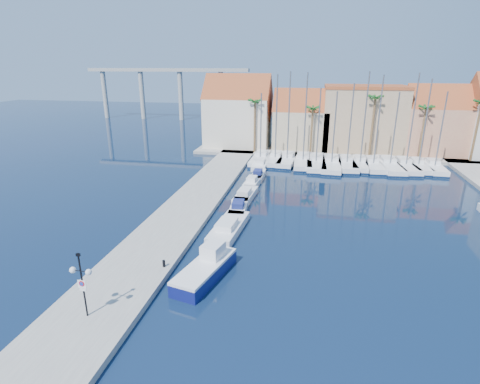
{
  "coord_description": "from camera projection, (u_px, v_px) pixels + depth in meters",
  "views": [
    {
      "loc": [
        4.23,
        -24.11,
        15.59
      ],
      "look_at": [
        -2.81,
        11.93,
        3.0
      ],
      "focal_mm": 28.0,
      "sensor_mm": 36.0,
      "label": 1
    }
  ],
  "objects": [
    {
      "name": "sailboat_1",
      "position": [
        275.0,
        159.0,
        62.4
      ],
      "size": [
        2.61,
        9.4,
        14.14
      ],
      "rotation": [
        0.0,
        0.0,
        0.01
      ],
      "color": "white",
      "rests_on": "ground"
    },
    {
      "name": "building_2",
      "position": [
        362.0,
        118.0,
        68.38
      ],
      "size": [
        14.2,
        10.2,
        11.5
      ],
      "color": "tan",
      "rests_on": "shore_north"
    },
    {
      "name": "sailboat_0",
      "position": [
        261.0,
        158.0,
        62.74
      ],
      "size": [
        2.91,
        9.93,
        11.27
      ],
      "rotation": [
        0.0,
        0.0,
        -0.03
      ],
      "color": "white",
      "rests_on": "ground"
    },
    {
      "name": "sailboat_5",
      "position": [
        332.0,
        164.0,
        59.44
      ],
      "size": [
        3.48,
        11.32,
        11.78
      ],
      "rotation": [
        0.0,
        0.0,
        -0.05
      ],
      "color": "white",
      "rests_on": "ground"
    },
    {
      "name": "ground",
      "position": [
        246.0,
        282.0,
        28.2
      ],
      "size": [
        260.0,
        260.0,
        0.0
      ],
      "primitive_type": "plane",
      "color": "black",
      "rests_on": "ground"
    },
    {
      "name": "building_0",
      "position": [
        238.0,
        114.0,
        71.53
      ],
      "size": [
        12.3,
        9.0,
        13.5
      ],
      "color": "beige",
      "rests_on": "shore_north"
    },
    {
      "name": "palm_2",
      "position": [
        375.0,
        100.0,
        61.41
      ],
      "size": [
        2.6,
        2.6,
        11.15
      ],
      "color": "brown",
      "rests_on": "shore_north"
    },
    {
      "name": "motorboat_west_5",
      "position": [
        260.0,
        164.0,
        59.69
      ],
      "size": [
        2.39,
        6.78,
        1.4
      ],
      "rotation": [
        0.0,
        0.0,
        0.04
      ],
      "color": "white",
      "rests_on": "ground"
    },
    {
      "name": "palm_0",
      "position": [
        255.0,
        103.0,
        65.34
      ],
      "size": [
        2.6,
        2.6,
        10.15
      ],
      "color": "brown",
      "rests_on": "shore_north"
    },
    {
      "name": "viaduct",
      "position": [
        163.0,
        84.0,
        108.09
      ],
      "size": [
        48.0,
        2.2,
        14.45
      ],
      "color": "#9E9E99",
      "rests_on": "ground"
    },
    {
      "name": "sailboat_3",
      "position": [
        303.0,
        161.0,
        61.09
      ],
      "size": [
        3.17,
        10.71,
        14.42
      ],
      "rotation": [
        0.0,
        0.0,
        0.03
      ],
      "color": "white",
      "rests_on": "ground"
    },
    {
      "name": "sailboat_8",
      "position": [
        373.0,
        164.0,
        58.86
      ],
      "size": [
        3.0,
        9.52,
        14.13
      ],
      "rotation": [
        0.0,
        0.0,
        0.06
      ],
      "color": "white",
      "rests_on": "ground"
    },
    {
      "name": "fishing_boat",
      "position": [
        206.0,
        268.0,
        28.64
      ],
      "size": [
        3.69,
        6.94,
        2.31
      ],
      "rotation": [
        0.0,
        0.0,
        -0.24
      ],
      "color": "navy",
      "rests_on": "ground"
    },
    {
      "name": "motorboat_west_4",
      "position": [
        258.0,
        175.0,
        53.61
      ],
      "size": [
        1.66,
        5.06,
        1.4
      ],
      "rotation": [
        0.0,
        0.0,
        -0.01
      ],
      "color": "white",
      "rests_on": "ground"
    },
    {
      "name": "palm_3",
      "position": [
        426.0,
        110.0,
        60.41
      ],
      "size": [
        2.6,
        2.6,
        9.65
      ],
      "color": "brown",
      "rests_on": "shore_north"
    },
    {
      "name": "bollard",
      "position": [
        164.0,
        264.0,
        29.3
      ],
      "size": [
        0.22,
        0.22,
        0.56
      ],
      "primitive_type": "cylinder",
      "color": "black",
      "rests_on": "quay_west"
    },
    {
      "name": "motorboat_west_0",
      "position": [
        228.0,
        227.0,
        36.46
      ],
      "size": [
        2.9,
        7.54,
        1.4
      ],
      "rotation": [
        0.0,
        0.0,
        -0.07
      ],
      "color": "white",
      "rests_on": "ground"
    },
    {
      "name": "quay_west",
      "position": [
        189.0,
        207.0,
        42.29
      ],
      "size": [
        6.0,
        77.0,
        0.5
      ],
      "primitive_type": "cube",
      "color": "gray",
      "rests_on": "ground"
    },
    {
      "name": "sailboat_9",
      "position": [
        389.0,
        165.0,
        58.73
      ],
      "size": [
        3.62,
        10.98,
        11.74
      ],
      "rotation": [
        0.0,
        0.0,
        0.07
      ],
      "color": "white",
      "rests_on": "ground"
    },
    {
      "name": "building_1",
      "position": [
        301.0,
        122.0,
        69.76
      ],
      "size": [
        10.3,
        8.0,
        11.0
      ],
      "color": "tan",
      "rests_on": "shore_north"
    },
    {
      "name": "sailboat_4",
      "position": [
        316.0,
        162.0,
        60.23
      ],
      "size": [
        3.28,
        11.31,
        12.24
      ],
      "rotation": [
        0.0,
        0.0,
        0.03
      ],
      "color": "white",
      "rests_on": "ground"
    },
    {
      "name": "sailboat_6",
      "position": [
        346.0,
        163.0,
        59.52
      ],
      "size": [
        3.27,
        9.99,
        12.92
      ],
      "rotation": [
        0.0,
        0.0,
        0.07
      ],
      "color": "white",
      "rests_on": "ground"
    },
    {
      "name": "sailboat_10",
      "position": [
        405.0,
        165.0,
        58.31
      ],
      "size": [
        3.36,
        10.01,
        14.43
      ],
      "rotation": [
        0.0,
        0.0,
        0.08
      ],
      "color": "white",
      "rests_on": "ground"
    },
    {
      "name": "sailboat_12",
      "position": [
        434.0,
        167.0,
        57.44
      ],
      "size": [
        2.45,
        8.61,
        11.88
      ],
      "rotation": [
        0.0,
        0.0,
        -0.02
      ],
      "color": "white",
      "rests_on": "ground"
    },
    {
      "name": "shore_north",
      "position": [
        343.0,
        149.0,
        70.87
      ],
      "size": [
        54.0,
        16.0,
        0.5
      ],
      "primitive_type": "cube",
      "color": "gray",
      "rests_on": "ground"
    },
    {
      "name": "lamp_post",
      "position": [
        81.0,
        275.0,
        22.74
      ],
      "size": [
        1.5,
        0.45,
        4.42
      ],
      "rotation": [
        0.0,
        0.0,
        -0.04
      ],
      "color": "black",
      "rests_on": "quay_west"
    },
    {
      "name": "sailboat_11",
      "position": [
        417.0,
        166.0,
        58.08
      ],
      "size": [
        2.92,
        8.72,
        13.63
      ],
      "rotation": [
        0.0,
        0.0,
        0.08
      ],
      "color": "white",
      "rests_on": "ground"
    },
    {
      "name": "motorboat_west_3",
      "position": [
        253.0,
        182.0,
        50.43
      ],
      "size": [
        2.03,
        5.35,
        1.4
      ],
      "rotation": [
        0.0,
        0.0,
        -0.07
      ],
      "color": "white",
      "rests_on": "ground"
    },
    {
      "name": "palm_1",
      "position": [
        313.0,
        110.0,
        63.83
      ],
      "size": [
        2.6,
        2.6,
        9.15
      ],
      "color": "brown",
      "rests_on": "shore_north"
    },
    {
      "name": "motorboat_west_2",
      "position": [
        245.0,
        195.0,
        45.41
      ],
      "size": [
        2.29,
        6.0,
        1.4
      ],
      "rotation": [
        0.0,
        0.0,
        -0.07
      ],
      "color": "white",
      "rests_on": "ground"
    },
    {
      "name": "building_3",
      "position": [
        434.0,
        123.0,
        65.4
      ],
      "size": [
        10.3,
        8.0,
        12.0
      ],
      "color": "tan",
      "rests_on": "shore_north"
    },
    {
      "name": "sailboat_2",
      "position": [
        287.0,
        159.0,
        61.92
      ],
      "size": [
        3.27,
        9.73,
        14.56
      ],
      "rotation": [
        0.0,
        0.0,
        -0.08
      ],
      "color": "white",
      "rests_on": "ground"
    },
    {
      "name": "sailboat_7",
      "position": [
        360.0,
        163.0,
        59.44
      ],
      "size": [
        3.15,
        9.29,
        14.62
      ],
      "rotation": [
        0.0,
        0.0,
        -0.08
      ],
      "color": "white",
      "rests_on": "ground"
    },
    {
      "name": "motorboat_west_1",
      "position": [
        239.0,
        207.0,
        41.51
      ],
      "size": [
        2.09,
        5.53,
        1.4
      ],
      "rotation": [
        0.0,
        0.0,
        0.07
      ],
      "color": "white",
      "rests_on": "ground"
    }
  ]
}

